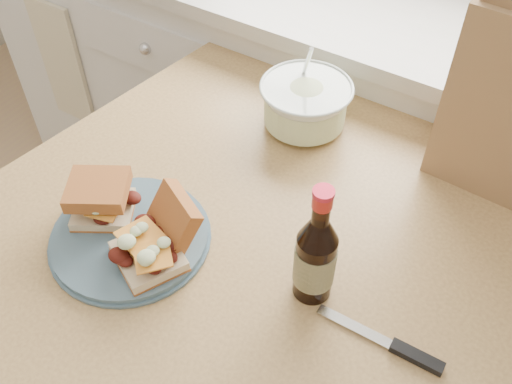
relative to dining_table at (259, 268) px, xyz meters
The scene contains 8 objects.
cabinet_run 0.81m from the dining_table, 101.95° to the left, with size 2.50×0.64×0.94m.
dining_table is the anchor object (origin of this frame).
plate 0.27m from the dining_table, 141.47° to the right, with size 0.28×0.28×0.02m, color #4A6677.
sandwich_left 0.34m from the dining_table, 152.32° to the right, with size 0.14×0.14×0.08m.
sandwich_right 0.26m from the dining_table, 127.37° to the right, with size 0.15×0.19×0.10m.
coleslaw_bowl 0.36m from the dining_table, 104.04° to the left, with size 0.20×0.20×0.20m.
beer_bottle 0.27m from the dining_table, 23.95° to the right, with size 0.07×0.07×0.24m.
knife 0.35m from the dining_table, 16.06° to the right, with size 0.21×0.02×0.01m.
Camera 1 is at (0.51, 0.38, 1.65)m, focal length 40.00 mm.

